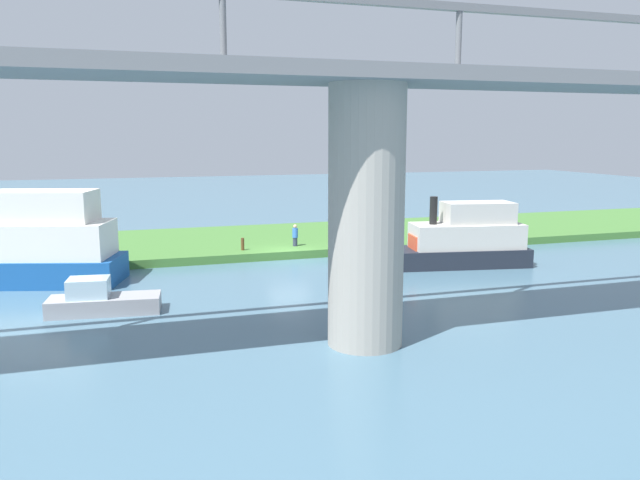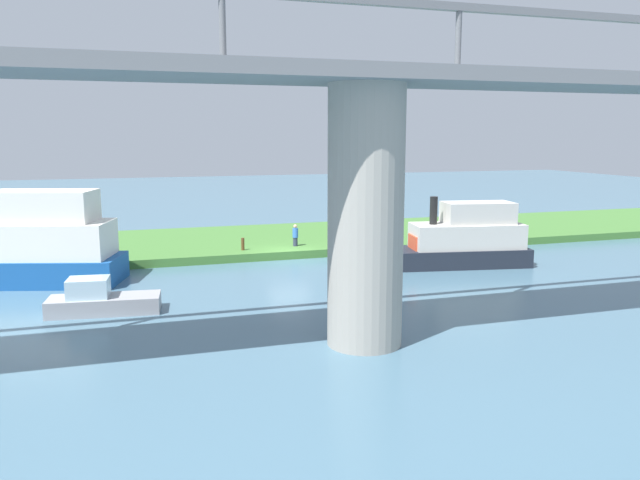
# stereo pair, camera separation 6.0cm
# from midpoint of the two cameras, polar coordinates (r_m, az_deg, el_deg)

# --- Properties ---
(ground_plane) EXTENTS (160.00, 160.00, 0.00)m
(ground_plane) POSITION_cam_midpoint_polar(r_m,az_deg,el_deg) (38.20, -2.85, -1.80)
(ground_plane) COLOR #476B7F
(grassy_bank) EXTENTS (80.00, 12.00, 0.50)m
(grassy_bank) POSITION_cam_midpoint_polar(r_m,az_deg,el_deg) (43.89, -4.88, -0.01)
(grassy_bank) COLOR #427533
(grassy_bank) RESTS_ON ground
(bridge_pylon) EXTENTS (2.69, 2.69, 9.25)m
(bridge_pylon) POSITION_cam_midpoint_polar(r_m,az_deg,el_deg) (22.12, 4.15, 2.04)
(bridge_pylon) COLOR #9E998E
(bridge_pylon) RESTS_ON ground
(bridge_span) EXTENTS (64.24, 4.30, 3.25)m
(bridge_span) POSITION_cam_midpoint_polar(r_m,az_deg,el_deg) (22.06, 4.30, 15.36)
(bridge_span) COLOR slate
(bridge_span) RESTS_ON bridge_pylon
(person_on_bank) EXTENTS (0.43, 0.43, 1.39)m
(person_on_bank) POSITION_cam_midpoint_polar(r_m,az_deg,el_deg) (39.91, -2.32, 0.44)
(person_on_bank) COLOR #2D334C
(person_on_bank) RESTS_ON grassy_bank
(mooring_post) EXTENTS (0.20, 0.20, 0.76)m
(mooring_post) POSITION_cam_midpoint_polar(r_m,az_deg,el_deg) (38.77, -7.10, -0.37)
(mooring_post) COLOR brown
(mooring_post) RESTS_ON grassy_bank
(riverboat_paddlewheel) EXTENTS (10.74, 6.12, 5.21)m
(riverboat_paddlewheel) POSITION_cam_midpoint_polar(r_m,az_deg,el_deg) (35.18, -25.33, -0.51)
(riverboat_paddlewheel) COLOR #195199
(riverboat_paddlewheel) RESTS_ON ground
(motorboat_red) EXTENTS (8.27, 3.94, 4.06)m
(motorboat_red) POSITION_cam_midpoint_polar(r_m,az_deg,el_deg) (37.12, 12.91, -0.01)
(motorboat_red) COLOR #1E232D
(motorboat_red) RESTS_ON ground
(houseboat_blue) EXTENTS (4.78, 2.17, 1.54)m
(houseboat_blue) POSITION_cam_midpoint_polar(r_m,az_deg,el_deg) (28.35, -19.40, -5.22)
(houseboat_blue) COLOR #99999E
(houseboat_blue) RESTS_ON ground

